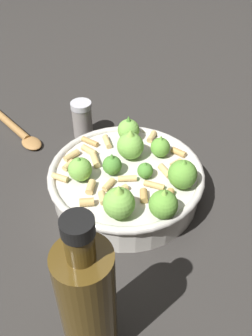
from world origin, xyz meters
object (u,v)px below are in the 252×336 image
olive_oil_bottle (88,302)px  cooking_pan (127,180)px  pepper_shaker (82,119)px  wooden_spoon (14,128)px

olive_oil_bottle → cooking_pan: bearing=28.9°
cooking_pan → pepper_shaker: 0.20m
cooking_pan → wooden_spoon: 0.32m
olive_oil_bottle → wooden_spoon: (0.23, 0.44, -0.09)m
pepper_shaker → olive_oil_bottle: (-0.31, -0.31, 0.06)m
pepper_shaker → wooden_spoon: bearing=121.8°
cooking_pan → olive_oil_bottle: olive_oil_bottle is taller
cooking_pan → olive_oil_bottle: (-0.23, -0.13, 0.06)m
olive_oil_bottle → wooden_spoon: size_ratio=1.03×
olive_oil_bottle → wooden_spoon: olive_oil_bottle is taller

